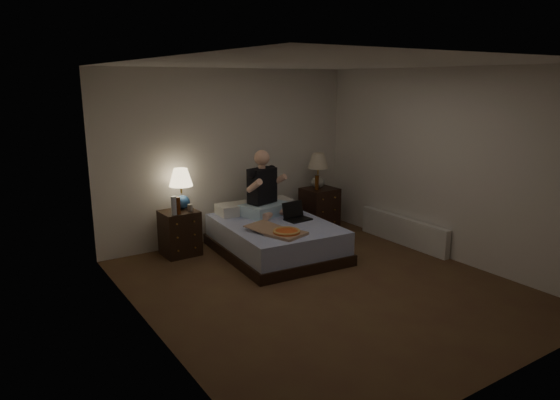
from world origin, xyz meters
TOP-DOWN VIEW (x-y plane):
  - floor at (0.00, 0.00)m, footprint 4.00×4.50m
  - ceiling at (0.00, 0.00)m, footprint 4.00×4.50m
  - wall_back at (0.00, 2.25)m, footprint 4.00×0.00m
  - wall_front at (0.00, -2.25)m, footprint 4.00×0.00m
  - wall_left at (-2.00, 0.00)m, footprint 0.00×4.50m
  - wall_right at (2.00, 0.00)m, footprint 0.00×4.50m
  - bed at (0.15, 1.24)m, footprint 1.46×1.88m
  - nightstand_left at (-0.96, 1.93)m, footprint 0.49×0.44m
  - nightstand_right at (1.39, 1.87)m, footprint 0.53×0.48m
  - lamp_left at (-0.87, 2.03)m, footprint 0.37×0.37m
  - lamp_right at (1.38, 1.91)m, footprint 0.37×0.37m
  - water_bottle at (-1.08, 1.78)m, footprint 0.07×0.07m
  - soda_can at (-0.83, 1.83)m, footprint 0.07×0.07m
  - beer_bottle_left at (-1.02, 1.79)m, footprint 0.06×0.06m
  - beer_bottle_right at (1.28, 1.81)m, footprint 0.06×0.06m
  - person at (0.24, 1.67)m, footprint 0.77×0.67m
  - laptop at (0.48, 1.17)m, footprint 0.36×0.30m
  - pizza_box at (-0.04, 0.68)m, footprint 0.61×0.85m
  - radiator at (1.93, 0.58)m, footprint 0.10×1.60m

SIDE VIEW (x-z plane):
  - floor at x=0.00m, z-range 0.00..0.00m
  - radiator at x=1.93m, z-range 0.00..0.40m
  - bed at x=0.15m, z-range 0.00..0.45m
  - nightstand_left at x=-0.96m, z-range 0.00..0.61m
  - nightstand_right at x=1.39m, z-range 0.00..0.66m
  - pizza_box at x=-0.04m, z-range 0.45..0.53m
  - laptop at x=0.48m, z-range 0.45..0.69m
  - soda_can at x=-0.83m, z-range 0.61..0.71m
  - beer_bottle_left at x=-1.02m, z-range 0.61..0.84m
  - water_bottle at x=-1.08m, z-range 0.61..0.86m
  - beer_bottle_right at x=1.28m, z-range 0.66..0.89m
  - lamp_left at x=-0.87m, z-range 0.61..1.17m
  - person at x=0.24m, z-range 0.45..1.38m
  - lamp_right at x=1.38m, z-range 0.66..1.22m
  - wall_back at x=0.00m, z-range 0.00..2.50m
  - wall_front at x=0.00m, z-range 0.00..2.50m
  - wall_left at x=-2.00m, z-range 0.00..2.50m
  - wall_right at x=2.00m, z-range 0.00..2.50m
  - ceiling at x=0.00m, z-range 2.50..2.50m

